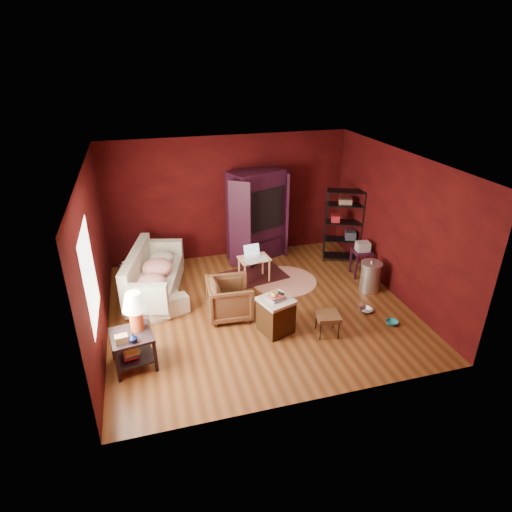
{
  "coord_description": "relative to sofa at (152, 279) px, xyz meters",
  "views": [
    {
      "loc": [
        -1.9,
        -6.64,
        4.43
      ],
      "look_at": [
        0.0,
        0.2,
        1.0
      ],
      "focal_mm": 30.0,
      "sensor_mm": 36.0,
      "label": 1
    }
  ],
  "objects": [
    {
      "name": "tv_armoire",
      "position": [
        2.47,
        1.19,
        0.7
      ],
      "size": [
        1.52,
        1.2,
        2.07
      ],
      "rotation": [
        0.0,
        0.0,
        0.37
      ],
      "color": "#350F22",
      "rests_on": "ground"
    },
    {
      "name": "hamper",
      "position": [
        1.98,
        -1.76,
        -0.04
      ],
      "size": [
        0.66,
        0.66,
        0.74
      ],
      "rotation": [
        0.0,
        0.0,
        0.32
      ],
      "color": "#43250F",
      "rests_on": "ground"
    },
    {
      "name": "rug_oriental",
      "position": [
        2.15,
        0.27,
        -0.36
      ],
      "size": [
        1.46,
        1.11,
        0.01
      ],
      "rotation": [
        0.0,
        0.0,
        0.19
      ],
      "color": "#471315",
      "rests_on": "ground"
    },
    {
      "name": "armchair",
      "position": [
        1.32,
        -1.08,
        0.02
      ],
      "size": [
        0.77,
        0.81,
        0.79
      ],
      "primitive_type": "imported",
      "rotation": [
        0.0,
        0.0,
        1.5
      ],
      "color": "black",
      "rests_on": "ground"
    },
    {
      "name": "sofa_cushions",
      "position": [
        0.01,
        0.01,
        0.05
      ],
      "size": [
        1.32,
        2.23,
        0.88
      ],
      "rotation": [
        0.0,
        0.0,
        -0.25
      ],
      "color": "beige",
      "rests_on": "sofa"
    },
    {
      "name": "wire_shelving",
      "position": [
        4.32,
        0.53,
        0.54
      ],
      "size": [
        0.89,
        0.63,
        1.67
      ],
      "rotation": [
        0.0,
        0.0,
        -0.37
      ],
      "color": "black",
      "rests_on": "ground"
    },
    {
      "name": "room",
      "position": [
        1.86,
        -0.98,
        1.03
      ],
      "size": [
        5.54,
        5.04,
        2.84
      ],
      "color": "brown",
      "rests_on": "ground"
    },
    {
      "name": "sofa",
      "position": [
        0.0,
        0.0,
        0.0
      ],
      "size": [
        1.06,
        2.01,
        0.75
      ],
      "primitive_type": "imported",
      "rotation": [
        0.0,
        0.0,
        1.85
      ],
      "color": "beige",
      "rests_on": "ground"
    },
    {
      "name": "trash_can",
      "position": [
        4.25,
        -0.94,
        -0.06
      ],
      "size": [
        0.44,
        0.44,
        0.67
      ],
      "rotation": [
        0.0,
        0.0,
        0.03
      ],
      "color": "silver",
      "rests_on": "ground"
    },
    {
      "name": "side_table",
      "position": [
        -0.35,
        -1.97,
        0.35
      ],
      "size": [
        0.7,
        0.7,
        1.21
      ],
      "rotation": [
        0.0,
        0.0,
        0.16
      ],
      "color": "black",
      "rests_on": "ground"
    },
    {
      "name": "laptop_desk",
      "position": [
        2.1,
        0.09,
        0.1
      ],
      "size": [
        0.67,
        0.55,
        0.78
      ],
      "rotation": [
        0.0,
        0.0,
        0.11
      ],
      "color": "#FFBE74",
      "rests_on": "ground"
    },
    {
      "name": "pet_bowl_turquoise",
      "position": [
        4.05,
        -2.13,
        -0.27
      ],
      "size": [
        0.22,
        0.09,
        0.21
      ],
      "primitive_type": "imported",
      "rotation": [
        0.0,
        0.0,
        -0.09
      ],
      "color": "teal",
      "rests_on": "ground"
    },
    {
      "name": "rug_round",
      "position": [
        2.7,
        -0.12,
        -0.37
      ],
      "size": [
        1.76,
        1.76,
        0.01
      ],
      "rotation": [
        0.0,
        0.0,
        0.35
      ],
      "color": "#EEDEC6",
      "rests_on": "ground"
    },
    {
      "name": "small_stand",
      "position": [
        4.38,
        -0.3,
        0.21
      ],
      "size": [
        0.44,
        0.44,
        0.78
      ],
      "rotation": [
        0.0,
        0.0,
        -0.13
      ],
      "color": "#350F22",
      "rests_on": "ground"
    },
    {
      "name": "footstool",
      "position": [
        2.8,
        -2.09,
        -0.03
      ],
      "size": [
        0.45,
        0.45,
        0.4
      ],
      "rotation": [
        0.0,
        0.0,
        -0.17
      ],
      "color": "black",
      "rests_on": "ground"
    },
    {
      "name": "pet_bowl_steel",
      "position": [
        3.8,
        -1.64,
        -0.25
      ],
      "size": [
        0.26,
        0.14,
        0.25
      ],
      "primitive_type": "imported",
      "rotation": [
        0.0,
        0.0,
        0.32
      ],
      "color": "#B2B4B9",
      "rests_on": "ground"
    },
    {
      "name": "vase",
      "position": [
        -0.37,
        -2.24,
        0.27
      ],
      "size": [
        0.16,
        0.16,
        0.13
      ],
      "primitive_type": "imported",
      "rotation": [
        0.0,
        0.0,
        0.18
      ],
      "color": "#0C143D",
      "rests_on": "side_table"
    },
    {
      "name": "mug",
      "position": [
        1.94,
        -1.79,
        0.39
      ],
      "size": [
        0.12,
        0.1,
        0.11
      ],
      "primitive_type": "imported",
      "rotation": [
        0.0,
        0.0,
        0.14
      ],
      "color": "#E7E571",
      "rests_on": "hamper"
    }
  ]
}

